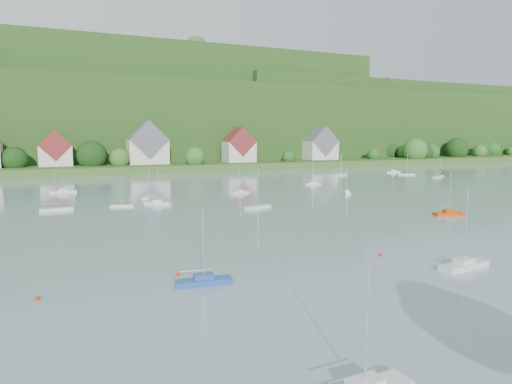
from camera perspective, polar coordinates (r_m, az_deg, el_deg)
far_shore_strip at (r=204.30m, az=-15.49°, el=3.18°), size 600.00×60.00×3.00m
forested_ridge at (r=272.10m, az=-17.70°, el=8.51°), size 620.00×181.22×69.89m
village_building_1 at (r=190.84m, az=-24.05°, el=4.75°), size 12.00×9.36×14.00m
village_building_2 at (r=192.90m, az=-13.58°, el=5.63°), size 16.00×11.44×18.00m
village_building_3 at (r=202.03m, az=-2.19°, el=5.64°), size 13.00×10.40×15.50m
village_building_4 at (r=225.96m, az=8.16°, el=5.76°), size 15.00×10.40×16.50m
near_sailboat_1 at (r=45.07m, az=-6.64°, el=-11.04°), size 5.70×2.20×7.50m
near_sailboat_3 at (r=54.73m, az=24.83°, el=-8.35°), size 6.67×2.64×8.76m
near_sailboat_5 at (r=89.88m, az=23.22°, el=-2.45°), size 5.94×2.74×7.74m
mooring_buoy_0 at (r=45.36m, az=-25.93°, el=-12.16°), size 0.45×0.45×0.45m
mooring_buoy_2 at (r=57.06m, az=15.49°, el=-7.80°), size 0.49×0.49×0.49m
mooring_buoy_3 at (r=48.30m, az=-9.83°, el=-10.37°), size 0.47×0.47×0.47m
far_sailboat_cluster at (r=126.43m, az=-5.24°, el=0.66°), size 189.11×76.06×8.71m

